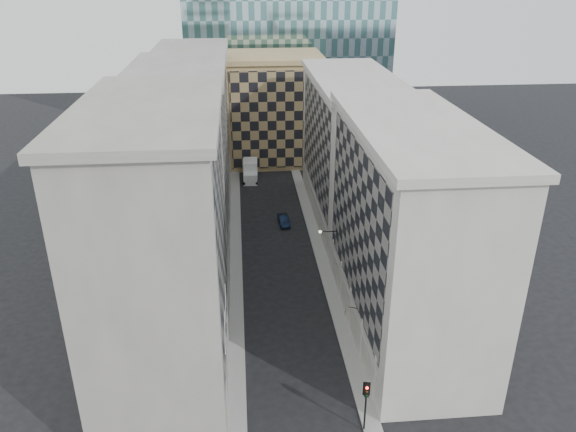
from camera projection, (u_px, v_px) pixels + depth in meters
sidewalk_west at (236, 258)px, 68.79m from camera, size 1.50×100.00×0.15m
sidewalk_east at (321, 255)px, 69.64m from camera, size 1.50×100.00×0.15m
bldg_left_a at (163, 247)px, 46.24m from camera, size 10.80×22.80×23.70m
bldg_left_b at (184, 165)px, 66.39m from camera, size 10.80×22.80×22.70m
bldg_left_c at (196, 121)px, 86.55m from camera, size 10.80×22.80×21.70m
bldg_right_a at (406, 232)px, 52.26m from camera, size 10.80×26.80×20.70m
bldg_right_b at (351, 149)px, 76.94m from camera, size 10.80×28.80×19.70m
tan_block at (274, 108)px, 99.86m from camera, size 16.80×14.80×18.80m
flagpoles_left at (225, 317)px, 43.69m from camera, size 0.10×6.33×2.33m
bracket_lamp at (322, 232)px, 61.60m from camera, size 1.98×0.36×0.36m
traffic_light at (366, 397)px, 42.32m from camera, size 0.56×0.51×4.42m
box_truck at (250, 172)px, 93.33m from camera, size 2.54×5.79×3.13m
dark_car at (284, 220)px, 77.57m from camera, size 1.59×3.86×1.24m
shop_sign at (346, 311)px, 51.79m from camera, size 1.18×0.61×0.70m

